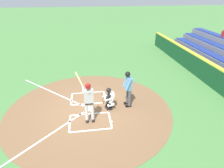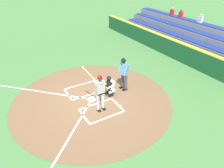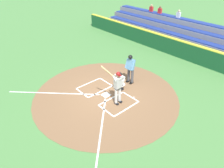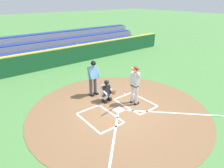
% 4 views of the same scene
% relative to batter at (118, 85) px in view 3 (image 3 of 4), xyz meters
% --- Properties ---
extents(ground_plane, '(120.00, 120.00, 0.00)m').
position_rel_batter_xyz_m(ground_plane, '(0.95, -0.01, -1.10)').
color(ground_plane, '#4C8442').
extents(dirt_circle, '(8.00, 8.00, 0.01)m').
position_rel_batter_xyz_m(dirt_circle, '(0.95, -0.01, -1.09)').
color(dirt_circle, brown).
rests_on(dirt_circle, ground).
extents(home_plate_and_chalk, '(7.93, 4.91, 0.01)m').
position_rel_batter_xyz_m(home_plate_and_chalk, '(0.95, 0.87, -1.08)').
color(home_plate_and_chalk, white).
rests_on(home_plate_and_chalk, dirt_circle).
extents(batter, '(0.92, 0.73, 2.13)m').
position_rel_batter_xyz_m(batter, '(0.00, 0.00, 0.00)').
color(batter, silver).
rests_on(batter, ground).
extents(catcher, '(0.59, 0.60, 1.13)m').
position_rel_batter_xyz_m(catcher, '(0.87, -1.00, -0.51)').
color(catcher, black).
rests_on(catcher, ground).
extents(plate_umpire, '(0.60, 0.45, 1.86)m').
position_rel_batter_xyz_m(plate_umpire, '(0.99, -1.96, -0.02)').
color(plate_umpire, '#4C4C51').
rests_on(plate_umpire, ground).
extents(baseball, '(0.07, 0.07, 0.07)m').
position_rel_batter_xyz_m(baseball, '(-0.27, -0.98, -1.06)').
color(baseball, white).
rests_on(baseball, ground).
extents(backstop_wall, '(22.00, 0.36, 1.31)m').
position_rel_batter_xyz_m(backstop_wall, '(0.95, -7.51, -0.45)').
color(backstop_wall, '#19512D').
rests_on(backstop_wall, ground).
extents(bleacher_stand, '(20.00, 3.40, 2.55)m').
position_rel_batter_xyz_m(bleacher_stand, '(0.95, -10.21, -0.39)').
color(bleacher_stand, gray).
rests_on(bleacher_stand, ground).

